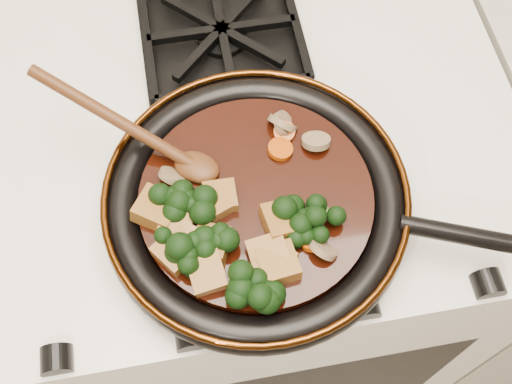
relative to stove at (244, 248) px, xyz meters
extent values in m
cube|color=silver|center=(0.00, 0.00, 0.00)|extent=(0.76, 0.60, 0.90)
cylinder|color=black|center=(0.00, -0.15, 0.48)|extent=(0.33, 0.33, 0.01)
torus|color=black|center=(0.00, -0.15, 0.49)|extent=(0.36, 0.36, 0.04)
torus|color=#3F1F09|center=(0.00, -0.15, 0.51)|extent=(0.36, 0.36, 0.01)
cylinder|color=black|center=(0.22, -0.23, 0.51)|extent=(0.14, 0.07, 0.02)
cylinder|color=black|center=(0.00, -0.15, 0.50)|extent=(0.27, 0.27, 0.02)
cube|color=brown|center=(-0.08, -0.20, 0.52)|extent=(0.06, 0.06, 0.03)
cube|color=brown|center=(-0.07, -0.23, 0.52)|extent=(0.04, 0.05, 0.03)
cube|color=brown|center=(0.00, -0.23, 0.52)|extent=(0.05, 0.05, 0.02)
cube|color=brown|center=(0.00, -0.22, 0.52)|extent=(0.05, 0.05, 0.03)
cube|color=brown|center=(0.02, -0.19, 0.52)|extent=(0.05, 0.05, 0.03)
cube|color=brown|center=(-0.06, -0.20, 0.52)|extent=(0.05, 0.05, 0.03)
cube|color=brown|center=(-0.10, -0.17, 0.52)|extent=(0.05, 0.05, 0.02)
cube|color=brown|center=(0.01, -0.23, 0.52)|extent=(0.05, 0.05, 0.03)
cube|color=brown|center=(-0.10, -0.20, 0.52)|extent=(0.06, 0.06, 0.03)
cube|color=brown|center=(-0.05, -0.15, 0.52)|extent=(0.05, 0.05, 0.02)
cube|color=brown|center=(-0.12, -0.15, 0.52)|extent=(0.06, 0.06, 0.03)
cube|color=brown|center=(-0.04, -0.14, 0.52)|extent=(0.04, 0.04, 0.02)
cylinder|color=#A73D04|center=(-0.06, -0.15, 0.51)|extent=(0.03, 0.03, 0.02)
cylinder|color=#A73D04|center=(0.04, -0.09, 0.51)|extent=(0.03, 0.03, 0.01)
cylinder|color=#A73D04|center=(0.05, -0.21, 0.51)|extent=(0.03, 0.03, 0.02)
cylinder|color=#A73D04|center=(0.05, -0.07, 0.51)|extent=(0.03, 0.03, 0.02)
cylinder|color=brown|center=(0.08, -0.09, 0.52)|extent=(0.04, 0.04, 0.02)
cylinder|color=brown|center=(0.05, -0.06, 0.52)|extent=(0.03, 0.04, 0.03)
cylinder|color=brown|center=(0.05, -0.06, 0.52)|extent=(0.05, 0.05, 0.04)
cylinder|color=brown|center=(-0.09, -0.11, 0.52)|extent=(0.04, 0.04, 0.03)
cylinder|color=brown|center=(0.06, -0.23, 0.52)|extent=(0.04, 0.04, 0.03)
ellipsoid|color=#43220E|center=(-0.06, -0.10, 0.51)|extent=(0.07, 0.07, 0.02)
cylinder|color=#43220E|center=(-0.15, -0.04, 0.55)|extent=(0.02, 0.02, 0.22)
camera|label=1|loc=(-0.06, -0.47, 1.17)|focal=45.00mm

